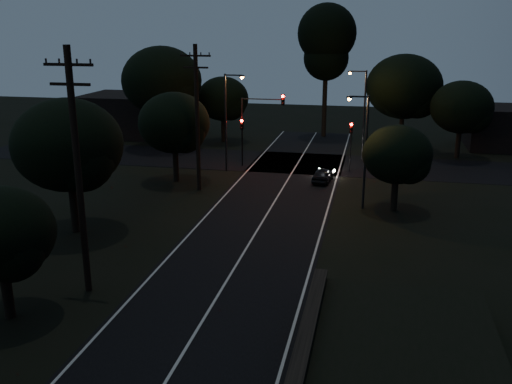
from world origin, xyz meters
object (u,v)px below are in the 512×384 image
at_px(car, 323,175).
at_px(signal_left, 242,133).
at_px(tall_pine, 327,41).
at_px(utility_pole_far, 197,116).
at_px(signal_right, 351,138).
at_px(streetlight_b, 362,109).
at_px(streetlight_a, 228,116).
at_px(utility_pole_mid, 78,170).
at_px(streetlight_c, 363,144).
at_px(signal_mast, 261,117).

bearing_deg(car, signal_left, -21.27).
relative_size(tall_pine, car, 4.32).
xyz_separation_m(utility_pole_far, car, (8.75, 4.15, -4.93)).
relative_size(signal_right, streetlight_b, 0.51).
bearing_deg(tall_pine, streetlight_b, -68.62).
distance_m(utility_pole_far, streetlight_a, 6.10).
height_order(signal_right, streetlight_b, streetlight_b).
bearing_deg(signal_left, streetlight_a, -109.59).
xyz_separation_m(utility_pole_mid, signal_right, (10.60, 24.99, -2.90)).
distance_m(signal_right, streetlight_a, 10.26).
xyz_separation_m(signal_left, signal_right, (9.20, 0.00, 0.00)).
relative_size(utility_pole_mid, tall_pine, 0.79).
relative_size(utility_pole_far, signal_left, 2.56).
distance_m(tall_pine, car, 21.19).
xyz_separation_m(utility_pole_far, streetlight_c, (11.83, -2.00, -1.13)).
distance_m(signal_left, car, 8.60).
distance_m(streetlight_a, streetlight_b, 12.19).
height_order(tall_pine, signal_left, tall_pine).
distance_m(signal_mast, car, 7.82).
distance_m(signal_right, streetlight_b, 4.45).
relative_size(signal_right, streetlight_a, 0.51).
bearing_deg(signal_right, streetlight_c, -82.98).
height_order(tall_pine, streetlight_b, tall_pine).
relative_size(utility_pole_far, car, 3.25).
distance_m(utility_pole_mid, car, 23.47).
height_order(streetlight_a, streetlight_b, same).
height_order(signal_left, signal_right, same).
height_order(signal_right, signal_mast, signal_mast).
bearing_deg(car, tall_pine, -78.39).
distance_m(streetlight_b, car, 9.21).
bearing_deg(utility_pole_far, car, 25.38).
distance_m(utility_pole_far, signal_right, 13.53).
relative_size(utility_pole_mid, streetlight_c, 1.47).
xyz_separation_m(utility_pole_mid, streetlight_b, (11.31, 29.00, -1.10)).
distance_m(signal_mast, streetlight_a, 3.13).
bearing_deg(utility_pole_far, signal_right, 37.00).
bearing_deg(utility_pole_far, signal_mast, 68.89).
relative_size(utility_pole_far, tall_pine, 0.75).
height_order(utility_pole_mid, signal_right, utility_pole_mid).
xyz_separation_m(tall_pine, car, (1.75, -18.85, -9.53)).
bearing_deg(streetlight_c, streetlight_b, 92.14).
distance_m(signal_left, signal_right, 9.20).
bearing_deg(tall_pine, streetlight_a, -110.36).
relative_size(utility_pole_mid, signal_mast, 1.76).
bearing_deg(utility_pole_far, utility_pole_mid, -90.00).
height_order(signal_left, car, signal_left).
bearing_deg(signal_left, utility_pole_mid, -93.21).
height_order(utility_pole_mid, streetlight_b, utility_pole_mid).
height_order(utility_pole_mid, utility_pole_far, utility_pole_mid).
distance_m(tall_pine, streetlight_c, 26.10).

